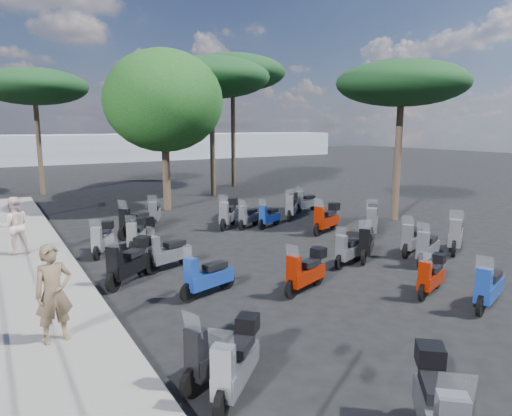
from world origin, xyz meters
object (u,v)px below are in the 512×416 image
scooter_8 (306,272)px  scooter_28 (372,222)px  scooter_31 (427,248)px  pine_1 (233,73)px  scooter_5 (135,224)px  scooter_10 (168,254)px  broadleaf_tree (164,101)px  scooter_13 (431,277)px  scooter_29 (291,207)px  scooter_21 (326,219)px  scooter_23 (306,202)px  woman (54,293)px  scooter_7 (438,412)px  scooter_30 (136,235)px  scooter_22 (269,217)px  scooter_15 (349,251)px  scooter_4 (103,240)px  pine_3 (402,84)px  scooter_2 (236,364)px  scooter_17 (248,218)px  scooter_14 (488,288)px  scooter_1 (218,353)px  pedestrian_far (15,226)px  scooter_9 (207,278)px  scooter_26 (412,240)px  scooter_27 (455,236)px  scooter_3 (129,263)px  scooter_16 (228,214)px  pine_0 (211,78)px  pine_2 (34,87)px

scooter_8 → scooter_28: 6.33m
scooter_31 → pine_1: 19.73m
scooter_8 → scooter_5: bearing=-5.8°
scooter_10 → broadleaf_tree: (3.23, 8.95, 4.66)m
scooter_8 → scooter_13: size_ratio=1.11×
broadleaf_tree → pine_1: size_ratio=0.88×
scooter_8 → broadleaf_tree: (0.94, 12.32, 4.64)m
scooter_29 → scooter_28: bearing=141.2°
scooter_21 → scooter_23: 4.32m
woman → scooter_7: 6.48m
scooter_28 → scooter_30: 8.32m
woman → scooter_21: size_ratio=1.08×
scooter_7 → scooter_22: 12.88m
woman → scooter_15: (8.00, 1.09, -0.62)m
scooter_5 → scooter_8: size_ratio=1.01×
scooter_4 → scooter_13: size_ratio=1.01×
woman → pine_3: (14.18, 4.99, 4.64)m
scooter_8 → pine_1: (7.71, 18.22, 6.83)m
scooter_2 → scooter_15: (5.91, 4.07, -0.08)m
scooter_4 → scooter_17: bearing=-139.5°
scooter_7 → broadleaf_tree: (2.94, 17.66, 4.57)m
scooter_14 → scooter_21: 7.65m
scooter_10 → scooter_31: 7.53m
scooter_1 → scooter_29: size_ratio=1.15×
pedestrian_far → scooter_9: pedestrian_far is taller
pedestrian_far → scooter_26: size_ratio=1.12×
scooter_10 → scooter_27: 9.07m
scooter_26 → scooter_30: bearing=32.2°
scooter_5 → scooter_27: bearing=-164.3°
scooter_22 → scooter_23: (3.28, 1.93, 0.02)m
scooter_4 → scooter_15: scooter_4 is taller
woman → scooter_1: size_ratio=1.12×
scooter_3 → scooter_21: size_ratio=0.89×
scooter_2 → scooter_28: (8.98, 6.23, 0.05)m
scooter_4 → scooter_16: scooter_16 is taller
scooter_1 → pine_1: size_ratio=0.19×
scooter_16 → scooter_5: bearing=38.8°
scooter_28 → pine_3: bearing=-103.8°
woman → scooter_30: size_ratio=1.26×
scooter_30 → woman: bearing=92.3°
scooter_27 → scooter_16: bearing=0.7°
scooter_28 → scooter_31: size_ratio=0.95×
woman → scooter_10: woman is taller
scooter_9 → scooter_7: bearing=166.0°
scooter_4 → scooter_9: bearing=135.9°
scooter_29 → scooter_3: bearing=72.3°
woman → scooter_17: woman is taller
scooter_10 → scooter_21: bearing=-99.4°
pine_0 → pine_2: 10.10m
woman → pedestrian_far: 6.81m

